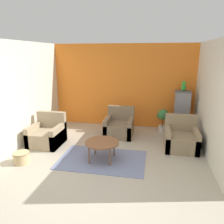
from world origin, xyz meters
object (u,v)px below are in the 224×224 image
at_px(coffee_table, 102,143).
at_px(birdcage, 181,112).
at_px(armchair_middle, 119,127).
at_px(wicker_basket, 21,157).
at_px(parrot, 184,86).
at_px(potted_plant, 163,118).
at_px(armchair_left, 47,135).
at_px(armchair_right, 181,139).

height_order(coffee_table, birdcage, birdcage).
height_order(armchair_middle, wicker_basket, armchair_middle).
distance_m(birdcage, parrot, 0.78).
xyz_separation_m(potted_plant, wicker_basket, (-3.09, -2.63, -0.31)).
bearing_deg(armchair_left, coffee_table, -20.29).
bearing_deg(potted_plant, birdcage, 0.79).
height_order(armchair_left, potted_plant, armchair_left).
relative_size(armchair_left, armchair_right, 1.00).
bearing_deg(coffee_table, armchair_middle, 85.25).
bearing_deg(coffee_table, parrot, 48.63).
bearing_deg(coffee_table, armchair_right, 28.85).
bearing_deg(birdcage, armchair_middle, -162.79).
height_order(coffee_table, parrot, parrot).
bearing_deg(armchair_left, wicker_basket, -93.86).
distance_m(armchair_right, armchair_middle, 1.78).
xyz_separation_m(coffee_table, armchair_left, (-1.64, 0.60, -0.15)).
bearing_deg(coffee_table, armchair_left, 159.71).
xyz_separation_m(armchair_middle, wicker_basket, (-1.84, -2.09, -0.13)).
height_order(armchair_middle, parrot, parrot).
height_order(birdcage, parrot, parrot).
height_order(armchair_right, birdcage, birdcage).
xyz_separation_m(armchair_middle, potted_plant, (1.25, 0.54, 0.18)).
xyz_separation_m(armchair_right, birdcage, (0.11, 1.17, 0.38)).
distance_m(coffee_table, parrot, 3.06).
distance_m(armchair_right, potted_plant, 1.25).
bearing_deg(birdcage, armchair_right, -95.13).
distance_m(armchair_left, parrot, 4.05).
height_order(armchair_middle, birdcage, birdcage).
height_order(armchair_left, armchair_middle, same).
relative_size(armchair_middle, birdcage, 0.65).
relative_size(armchair_right, potted_plant, 1.18).
relative_size(potted_plant, wicker_basket, 2.00).
bearing_deg(wicker_basket, potted_plant, 40.41).
xyz_separation_m(armchair_left, armchair_middle, (1.77, 1.01, 0.00)).
height_order(armchair_right, wicker_basket, armchair_right).
distance_m(armchair_left, armchair_middle, 2.04).
height_order(parrot, potted_plant, parrot).
bearing_deg(birdcage, wicker_basket, -143.90).
xyz_separation_m(parrot, wicker_basket, (-3.62, -2.64, -1.29)).
relative_size(coffee_table, armchair_left, 0.91).
height_order(coffee_table, armchair_right, armchair_right).
bearing_deg(wicker_basket, parrot, 36.13).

